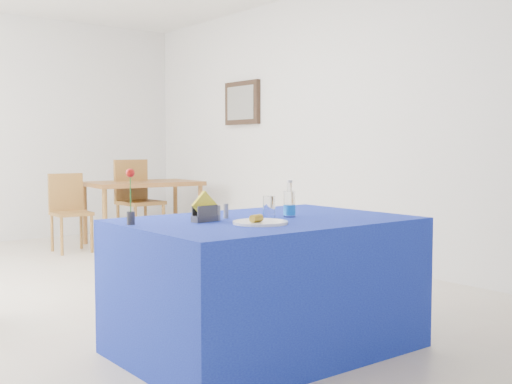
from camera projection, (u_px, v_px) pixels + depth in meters
floor at (113, 294)px, 5.09m from camera, size 7.00×7.00×0.00m
room_shell at (110, 72)px, 4.96m from camera, size 7.00×7.00×7.00m
picture_frame at (242, 103)px, 7.74m from camera, size 0.06×0.64×0.52m
picture_art at (241, 103)px, 7.72m from camera, size 0.02×0.52×0.40m
plate at (260, 222)px, 3.40m from camera, size 0.29×0.29×0.01m
drinking_glass at (269, 207)px, 3.63m from camera, size 0.07×0.07×0.13m
salt_shaker at (218, 213)px, 3.55m from camera, size 0.03×0.03×0.08m
pepper_shaker at (226, 211)px, 3.66m from camera, size 0.03×0.03×0.08m
blue_table at (266, 284)px, 3.67m from camera, size 1.60×1.10×0.76m
water_bottle at (289, 205)px, 3.74m from camera, size 0.07×0.07×0.21m
napkin_holder at (205, 213)px, 3.49m from camera, size 0.16×0.08×0.17m
rose_vase at (131, 198)px, 3.35m from camera, size 0.05×0.05×0.30m
oak_table at (143, 188)px, 7.72m from camera, size 1.37×0.95×0.76m
chair_bg_left at (69, 207)px, 7.17m from camera, size 0.41×0.41×0.87m
chair_bg_right at (136, 195)px, 7.73m from camera, size 0.49×0.49×1.02m
banana_pieces at (256, 218)px, 3.35m from camera, size 0.08×0.06×0.04m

